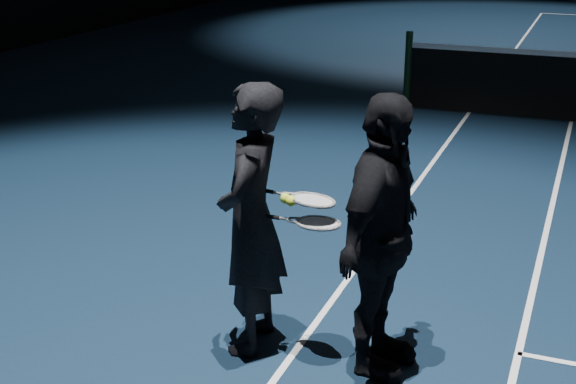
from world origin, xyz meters
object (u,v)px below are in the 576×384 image
player_b (381,238)px  racket_lower (318,223)px  player_a (251,220)px  racket_upper (313,200)px  tennis_balls (289,197)px

player_b → racket_lower: player_b is taller
player_b → player_a: bearing=98.0°
racket_upper → player_a: bearing=-178.3°
racket_lower → racket_upper: size_ratio=1.00×
player_b → racket_upper: size_ratio=2.63×
player_a → tennis_balls: size_ratio=14.88×
player_a → racket_lower: size_ratio=2.63×
racket_upper → tennis_balls: size_ratio=5.67×
player_b → racket_upper: player_b is taller
player_a → racket_lower: bearing=84.3°
player_b → tennis_balls: bearing=97.5°
player_a → player_b: 0.85m
player_a → racket_lower: (0.45, 0.01, 0.04)m
player_a → tennis_balls: (0.25, 0.01, 0.19)m
player_a → player_b: (0.85, 0.02, 0.00)m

